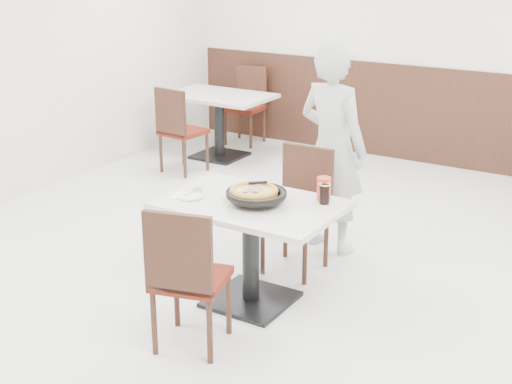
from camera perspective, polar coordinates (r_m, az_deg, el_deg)
The scene contains 19 objects.
floor at distance 5.52m, azimuth 0.63°, elevation -6.48°, with size 7.00×7.00×0.00m, color beige.
wall_back at distance 8.23m, azimuth 13.58°, elevation 11.80°, with size 6.00×0.04×2.80m, color beige.
wainscot_back at distance 8.36m, azimuth 13.08°, elevation 6.01°, with size 5.90×0.03×1.10m, color black.
main_table at distance 4.94m, azimuth -0.41°, elevation -4.89°, with size 1.20×0.80×0.75m, color silver, non-canonical shape.
chair_near at distance 4.41m, azimuth -5.22°, elevation -6.65°, with size 0.42×0.42×0.95m, color black, non-canonical shape.
chair_far at distance 5.39m, azimuth 3.16°, elevation -1.65°, with size 0.42×0.42×0.95m, color black, non-canonical shape.
trivet at distance 4.77m, azimuth 0.48°, elevation -0.69°, with size 0.13×0.13×0.04m, color black.
pizza_pan at distance 4.75m, azimuth 0.02°, elevation -0.46°, with size 0.37×0.37×0.01m, color black.
pizza at distance 4.79m, azimuth -0.18°, elevation -0.09°, with size 0.33×0.33×0.02m, color #B28230.
pizza_server at distance 4.77m, azimuth -0.19°, elevation 0.26°, with size 0.08×0.10×0.00m, color white.
napkin at distance 4.93m, azimuth -5.65°, elevation -0.30°, with size 0.17×0.17×0.00m, color white.
side_plate at distance 4.90m, azimuth -5.34°, elevation -0.34°, with size 0.18×0.18×0.01m, color white.
fork at distance 4.94m, azimuth -5.14°, elevation -0.04°, with size 0.02×0.17×0.00m, color white.
cola_glass at distance 4.77m, azimuth 5.50°, elevation -0.19°, with size 0.07×0.07×0.13m, color black.
red_cup at distance 4.83m, azimuth 5.45°, elevation 0.27°, with size 0.10×0.10×0.16m, color red.
diner_person at distance 5.71m, azimuth 6.13°, elevation 3.51°, with size 0.62×0.41×1.71m, color #BABBC0.
bg_table_left at distance 8.39m, azimuth -2.96°, elevation 5.30°, with size 1.20×0.80×0.75m, color silver, non-canonical shape.
bg_chair_left_near at distance 7.84m, azimuth -5.83°, elevation 4.99°, with size 0.42×0.42×0.95m, color black, non-canonical shape.
bg_chair_left_far at distance 8.94m, azimuth -0.91°, elevation 6.87°, with size 0.42×0.42×0.95m, color black, non-canonical shape.
Camera 1 is at (2.55, -4.26, 2.40)m, focal length 50.00 mm.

